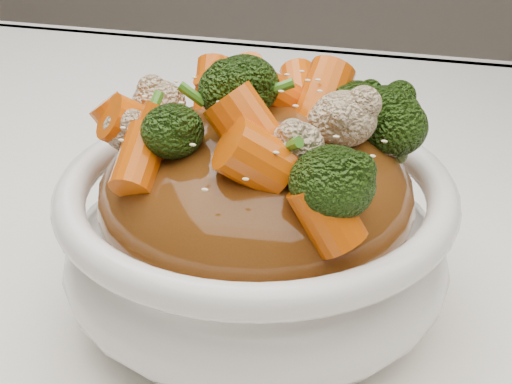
% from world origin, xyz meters
% --- Properties ---
extents(tablecloth, '(1.20, 0.80, 0.04)m').
position_xyz_m(tablecloth, '(0.00, 0.00, 0.73)').
color(tablecloth, white).
rests_on(tablecloth, dining_table).
extents(bowl, '(0.24, 0.24, 0.08)m').
position_xyz_m(bowl, '(0.05, -0.05, 0.79)').
color(bowl, white).
rests_on(bowl, tablecloth).
extents(sauce_base, '(0.19, 0.19, 0.09)m').
position_xyz_m(sauce_base, '(0.05, -0.05, 0.82)').
color(sauce_base, '#5C300F').
rests_on(sauce_base, bowl).
extents(carrots, '(0.19, 0.19, 0.05)m').
position_xyz_m(carrots, '(0.05, -0.05, 0.88)').
color(carrots, '#D45406').
rests_on(carrots, sauce_base).
extents(broccoli, '(0.19, 0.19, 0.04)m').
position_xyz_m(broccoli, '(0.05, -0.05, 0.88)').
color(broccoli, black).
rests_on(broccoli, sauce_base).
extents(cauliflower, '(0.19, 0.19, 0.04)m').
position_xyz_m(cauliflower, '(0.05, -0.05, 0.88)').
color(cauliflower, beige).
rests_on(cauliflower, sauce_base).
extents(scallions, '(0.14, 0.14, 0.02)m').
position_xyz_m(scallions, '(0.05, -0.05, 0.88)').
color(scallions, '#34711A').
rests_on(scallions, sauce_base).
extents(sesame_seeds, '(0.17, 0.17, 0.01)m').
position_xyz_m(sesame_seeds, '(0.05, -0.05, 0.88)').
color(sesame_seeds, beige).
rests_on(sesame_seeds, sauce_base).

